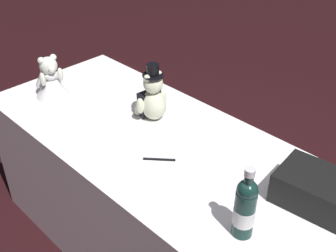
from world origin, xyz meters
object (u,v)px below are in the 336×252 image
(champagne_bottle, at_px, (245,207))
(gift_case_black, at_px, (322,192))
(teddy_bear_groom, at_px, (152,98))
(teddy_bear_bride, at_px, (49,78))
(signing_pen, at_px, (158,159))

(champagne_bottle, xyz_separation_m, gift_case_black, (-0.12, -0.31, -0.06))
(teddy_bear_groom, distance_m, champagne_bottle, 0.80)
(teddy_bear_bride, relative_size, signing_pen, 1.98)
(signing_pen, bearing_deg, teddy_bear_bride, 0.60)
(teddy_bear_bride, relative_size, gift_case_black, 0.66)
(teddy_bear_bride, bearing_deg, champagne_bottle, 177.14)
(gift_case_black, bearing_deg, champagne_bottle, 69.09)
(gift_case_black, bearing_deg, signing_pen, 21.30)
(teddy_bear_groom, relative_size, teddy_bear_bride, 1.26)
(signing_pen, distance_m, gift_case_black, 0.65)
(signing_pen, xyz_separation_m, gift_case_black, (-0.60, -0.23, 0.06))
(teddy_bear_bride, distance_m, champagne_bottle, 1.28)
(signing_pen, bearing_deg, gift_case_black, -158.70)
(teddy_bear_bride, height_order, signing_pen, teddy_bear_bride)
(teddy_bear_groom, distance_m, teddy_bear_bride, 0.58)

